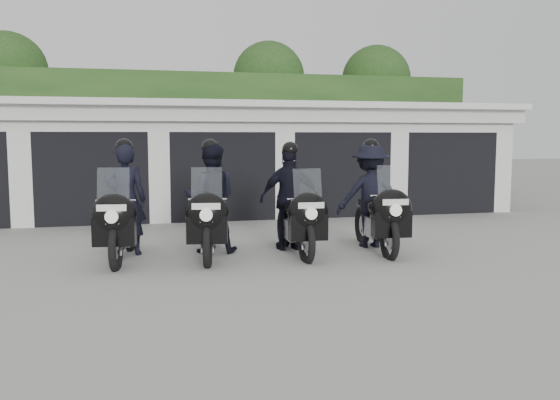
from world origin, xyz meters
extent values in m
plane|color=gray|center=(0.00, 0.00, 0.00)|extent=(80.00, 80.00, 0.00)
cube|color=silver|center=(0.00, 8.50, 1.40)|extent=(16.00, 6.00, 2.80)
cube|color=silver|center=(0.00, 8.30, 2.88)|extent=(16.40, 6.80, 0.16)
cube|color=silver|center=(0.00, 5.25, 2.65)|extent=(16.40, 0.12, 0.40)
cube|color=black|center=(0.00, 5.48, 0.12)|extent=(16.00, 0.06, 0.24)
cube|color=silver|center=(-4.65, 5.65, 1.40)|extent=(0.50, 0.50, 2.80)
cube|color=black|center=(-3.10, 6.70, 1.10)|extent=(2.60, 2.60, 2.20)
cube|color=silver|center=(-3.10, 5.65, 2.50)|extent=(2.60, 0.50, 0.60)
cube|color=silver|center=(-1.55, 5.65, 1.40)|extent=(0.50, 0.50, 2.80)
cube|color=black|center=(0.00, 6.70, 1.10)|extent=(2.60, 2.60, 2.20)
cube|color=silver|center=(0.00, 5.65, 2.50)|extent=(2.60, 0.50, 0.60)
cube|color=silver|center=(1.55, 5.65, 1.40)|extent=(0.50, 0.50, 2.80)
cube|color=black|center=(3.10, 6.70, 1.10)|extent=(2.60, 2.60, 2.20)
cube|color=silver|center=(3.10, 5.65, 2.50)|extent=(2.60, 0.50, 0.60)
cube|color=silver|center=(4.65, 5.65, 1.40)|extent=(0.50, 0.50, 2.80)
cube|color=black|center=(6.20, 6.70, 1.10)|extent=(2.60, 2.60, 2.20)
cube|color=silver|center=(6.20, 5.65, 2.50)|extent=(2.60, 0.50, 0.60)
cube|color=silver|center=(7.75, 5.65, 1.40)|extent=(0.50, 0.50, 2.80)
cube|color=#1D3C15|center=(0.00, 12.50, 2.15)|extent=(20.00, 2.00, 4.30)
sphere|color=#1D3C15|center=(-6.50, 14.00, 4.40)|extent=(2.80, 2.80, 2.80)
cylinder|color=black|center=(-6.50, 14.00, 1.65)|extent=(0.24, 0.24, 3.30)
sphere|color=#1D3C15|center=(3.00, 14.00, 4.40)|extent=(2.80, 2.80, 2.80)
cylinder|color=black|center=(3.00, 14.00, 1.65)|extent=(0.24, 0.24, 3.30)
sphere|color=#1D3C15|center=(7.50, 14.00, 4.40)|extent=(2.80, 2.80, 2.80)
cylinder|color=black|center=(7.50, 14.00, 1.65)|extent=(0.24, 0.24, 3.30)
torus|color=black|center=(-2.40, 0.53, 0.35)|extent=(0.22, 0.83, 0.82)
torus|color=black|center=(-2.20, 2.14, 0.35)|extent=(0.22, 0.83, 0.82)
cube|color=#B0B0B5|center=(-2.30, 1.36, 0.43)|extent=(0.37, 0.65, 0.36)
cube|color=black|center=(-2.30, 1.34, 0.25)|extent=(0.27, 1.46, 0.07)
ellipsoid|color=black|center=(-2.32, 1.17, 0.81)|extent=(0.44, 0.69, 0.32)
cube|color=black|center=(-2.26, 1.65, 0.83)|extent=(0.37, 0.65, 0.11)
ellipsoid|color=black|center=(-2.41, 0.45, 0.87)|extent=(0.75, 0.46, 0.67)
cube|color=black|center=(-2.41, 0.45, 0.62)|extent=(0.68, 0.33, 0.45)
cube|color=#B2BFC6|center=(-2.41, 0.48, 1.32)|extent=(0.51, 0.19, 0.57)
cylinder|color=silver|center=(-2.39, 0.67, 1.08)|extent=(0.63, 0.11, 0.03)
cube|color=silver|center=(-2.44, 0.26, 1.01)|extent=(0.45, 0.07, 0.10)
cube|color=silver|center=(-2.43, 0.29, 0.81)|extent=(0.20, 0.04, 0.11)
imported|color=black|center=(-2.26, 1.67, 0.98)|extent=(0.77, 0.56, 1.97)
sphere|color=black|center=(-2.26, 1.67, 1.91)|extent=(0.30, 0.30, 0.30)
torus|color=black|center=(-0.96, 0.43, 0.35)|extent=(0.26, 0.82, 0.81)
torus|color=black|center=(-0.70, 2.02, 0.35)|extent=(0.26, 0.82, 0.81)
cube|color=#B0B0B5|center=(-0.83, 1.25, 0.42)|extent=(0.39, 0.65, 0.36)
cube|color=black|center=(-0.83, 1.23, 0.25)|extent=(0.33, 1.45, 0.07)
ellipsoid|color=black|center=(-0.86, 1.06, 0.80)|extent=(0.46, 0.69, 0.32)
cube|color=black|center=(-0.78, 1.53, 0.83)|extent=(0.39, 0.65, 0.11)
ellipsoid|color=black|center=(-0.98, 0.34, 0.87)|extent=(0.75, 0.48, 0.67)
cube|color=black|center=(-0.98, 0.34, 0.61)|extent=(0.68, 0.35, 0.45)
cube|color=#B2BFC6|center=(-0.97, 0.38, 1.32)|extent=(0.51, 0.21, 0.57)
cylinder|color=silver|center=(-0.94, 0.56, 1.07)|extent=(0.62, 0.13, 0.03)
cube|color=silver|center=(-1.01, 0.16, 1.00)|extent=(0.44, 0.09, 0.10)
cube|color=silver|center=(-1.01, 0.19, 0.80)|extent=(0.20, 0.05, 0.11)
imported|color=black|center=(-0.78, 1.56, 0.98)|extent=(1.06, 0.89, 1.96)
sphere|color=black|center=(-0.78, 1.56, 1.90)|extent=(0.30, 0.30, 0.30)
torus|color=black|center=(0.68, 0.37, 0.34)|extent=(0.12, 0.80, 0.80)
torus|color=black|center=(0.68, 1.94, 0.34)|extent=(0.12, 0.80, 0.80)
cube|color=#B0B0B5|center=(0.68, 1.17, 0.41)|extent=(0.28, 0.60, 0.35)
cube|color=black|center=(0.68, 1.15, 0.24)|extent=(0.09, 1.42, 0.07)
ellipsoid|color=black|center=(0.68, 0.99, 0.78)|extent=(0.35, 0.63, 0.31)
cube|color=black|center=(0.68, 1.46, 0.81)|extent=(0.28, 0.60, 0.11)
ellipsoid|color=black|center=(0.68, 0.28, 0.85)|extent=(0.69, 0.36, 0.65)
cube|color=black|center=(0.68, 0.28, 0.60)|extent=(0.63, 0.24, 0.44)
cube|color=#B2BFC6|center=(0.68, 0.31, 1.29)|extent=(0.48, 0.13, 0.56)
cylinder|color=silver|center=(0.68, 0.50, 1.05)|extent=(0.61, 0.03, 0.03)
cube|color=silver|center=(0.68, 0.10, 0.98)|extent=(0.44, 0.02, 0.10)
cube|color=silver|center=(0.68, 0.13, 0.78)|extent=(0.20, 0.02, 0.11)
imported|color=black|center=(0.68, 1.48, 0.96)|extent=(1.12, 0.64, 1.91)
sphere|color=black|center=(0.68, 1.48, 1.85)|extent=(0.29, 0.29, 0.29)
torus|color=black|center=(2.13, 0.29, 0.35)|extent=(0.19, 0.82, 0.82)
torus|color=black|center=(2.27, 1.89, 0.35)|extent=(0.19, 0.82, 0.82)
cube|color=#B0B0B5|center=(2.20, 1.11, 0.43)|extent=(0.34, 0.64, 0.36)
cube|color=black|center=(2.20, 1.09, 0.25)|extent=(0.21, 1.46, 0.07)
ellipsoid|color=black|center=(2.19, 0.92, 0.81)|extent=(0.42, 0.67, 0.32)
cube|color=black|center=(2.23, 1.40, 0.83)|extent=(0.34, 0.64, 0.11)
ellipsoid|color=black|center=(2.13, 0.20, 0.87)|extent=(0.73, 0.43, 0.67)
cube|color=black|center=(2.13, 0.20, 0.62)|extent=(0.67, 0.30, 0.45)
cube|color=#B2BFC6|center=(2.13, 0.23, 1.32)|extent=(0.50, 0.17, 0.57)
cylinder|color=silver|center=(2.15, 0.42, 1.07)|extent=(0.63, 0.08, 0.03)
cube|color=silver|center=(2.11, 0.01, 1.01)|extent=(0.45, 0.05, 0.10)
cube|color=silver|center=(2.11, 0.04, 0.81)|extent=(0.20, 0.03, 0.11)
imported|color=black|center=(2.23, 1.42, 0.98)|extent=(1.32, 0.76, 1.96)
sphere|color=black|center=(2.23, 1.42, 1.90)|extent=(0.30, 0.30, 0.30)
camera|label=1|loc=(-2.00, -9.02, 2.09)|focal=38.00mm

